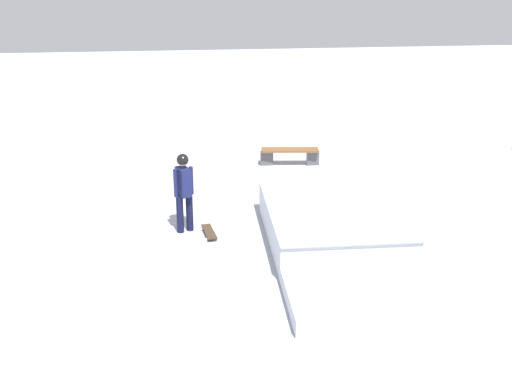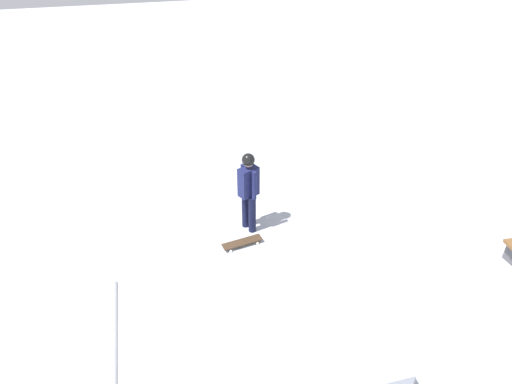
% 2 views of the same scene
% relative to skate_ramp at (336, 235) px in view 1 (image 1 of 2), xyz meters
% --- Properties ---
extents(ground_plane, '(60.00, 60.00, 0.00)m').
position_rel_skate_ramp_xyz_m(ground_plane, '(-0.36, 0.06, -0.32)').
color(ground_plane, '#B2B7C1').
extents(skate_ramp, '(5.46, 2.73, 0.74)m').
position_rel_skate_ramp_xyz_m(skate_ramp, '(0.00, 0.00, 0.00)').
color(skate_ramp, silver).
rests_on(skate_ramp, ground).
extents(skater, '(0.44, 0.41, 1.73)m').
position_rel_skate_ramp_xyz_m(skater, '(-1.29, -2.98, 0.69)').
color(skater, black).
rests_on(skater, ground).
extents(skateboard, '(0.82, 0.35, 0.09)m').
position_rel_skate_ramp_xyz_m(skateboard, '(-1.02, -2.48, -0.24)').
color(skateboard, '#3F2D1E').
rests_on(skateboard, ground).
extents(park_bench, '(0.58, 1.65, 0.48)m').
position_rel_skate_ramp_xyz_m(park_bench, '(-5.61, 0.05, 0.04)').
color(park_bench, brown).
rests_on(park_bench, ground).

